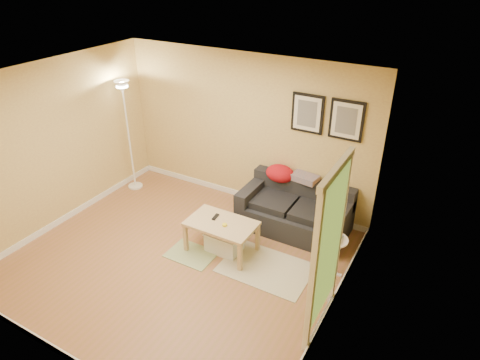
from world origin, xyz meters
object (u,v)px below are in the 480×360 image
(book_stack, at_px, (335,237))
(floor_lamp, at_px, (129,140))
(sofa, at_px, (294,209))
(side_table, at_px, (332,256))
(storage_bin, at_px, (224,241))
(coffee_table, at_px, (222,237))

(book_stack, distance_m, floor_lamp, 4.08)
(sofa, bearing_deg, book_stack, -40.00)
(sofa, height_order, side_table, sofa)
(sofa, distance_m, storage_bin, 1.25)
(sofa, distance_m, side_table, 1.14)
(storage_bin, height_order, side_table, side_table)
(floor_lamp, bearing_deg, book_stack, -7.46)
(storage_bin, distance_m, floor_lamp, 2.73)
(coffee_table, distance_m, floor_lamp, 2.69)
(coffee_table, relative_size, floor_lamp, 0.49)
(coffee_table, bearing_deg, side_table, 32.52)
(storage_bin, relative_size, side_table, 0.89)
(side_table, xyz_separation_m, book_stack, (0.01, -0.00, 0.33))
(side_table, distance_m, book_stack, 0.33)
(storage_bin, height_order, book_stack, book_stack)
(storage_bin, bearing_deg, coffee_table, -147.14)
(book_stack, bearing_deg, storage_bin, -156.93)
(storage_bin, distance_m, side_table, 1.57)
(side_table, bearing_deg, storage_bin, -169.30)
(book_stack, bearing_deg, side_table, -175.74)
(storage_bin, relative_size, book_stack, 2.31)
(sofa, relative_size, coffee_table, 1.71)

